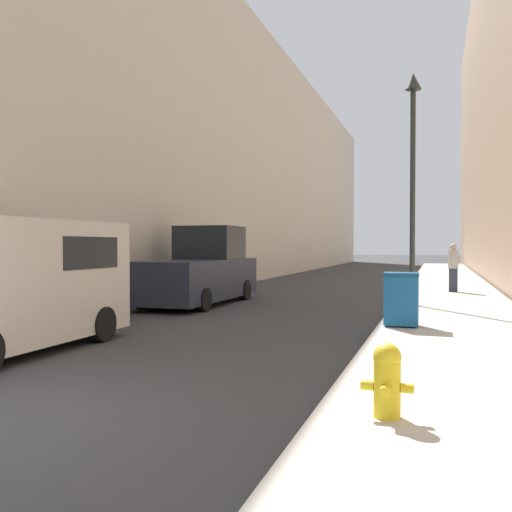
% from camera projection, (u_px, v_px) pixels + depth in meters
% --- Properties ---
extents(sidewalk_right, '(3.22, 60.00, 0.14)m').
position_uv_depth(sidewalk_right, '(450.00, 291.00, 21.11)').
color(sidewalk_right, '#B7B2A8').
rests_on(sidewalk_right, ground).
extents(building_left_glass, '(12.00, 60.00, 12.89)m').
position_uv_depth(building_left_glass, '(178.00, 165.00, 33.13)').
color(building_left_glass, beige).
rests_on(building_left_glass, ground).
extents(fire_hydrant, '(0.49, 0.38, 0.70)m').
position_uv_depth(fire_hydrant, '(387.00, 379.00, 5.36)').
color(fire_hydrant, yellow).
rests_on(fire_hydrant, sidewalk_right).
extents(trash_bin, '(0.67, 0.58, 1.08)m').
position_uv_depth(trash_bin, '(401.00, 299.00, 11.38)').
color(trash_bin, '#19609E').
rests_on(trash_bin, sidewalk_right).
extents(lamppost, '(0.44, 0.44, 6.24)m').
position_uv_depth(lamppost, '(413.00, 161.00, 15.33)').
color(lamppost, '#2D332D').
rests_on(lamppost, sidewalk_right).
extents(white_van, '(2.16, 4.63, 2.18)m').
position_uv_depth(white_van, '(5.00, 279.00, 9.36)').
color(white_van, beige).
rests_on(white_van, ground).
extents(pickup_truck, '(2.03, 5.45, 2.35)m').
position_uv_depth(pickup_truck, '(200.00, 272.00, 17.09)').
color(pickup_truck, '#232838').
rests_on(pickup_truck, ground).
extents(pedestrian_on_sidewalk, '(0.34, 0.22, 1.67)m').
position_uv_depth(pedestrian_on_sidewalk, '(453.00, 268.00, 19.75)').
color(pedestrian_on_sidewalk, '#2D3347').
rests_on(pedestrian_on_sidewalk, sidewalk_right).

